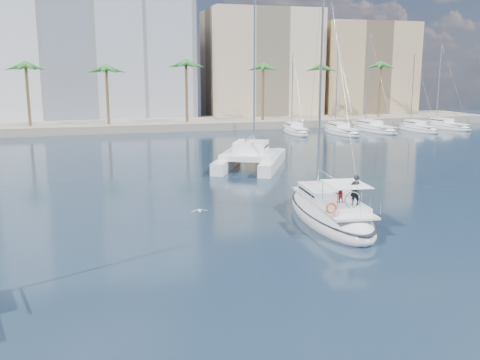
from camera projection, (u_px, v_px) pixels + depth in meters
name	position (u px, v px, depth m)	size (l,w,h in m)	color
ground	(273.00, 241.00, 29.57)	(160.00, 160.00, 0.00)	black
quay	(149.00, 124.00, 86.90)	(120.00, 14.00, 1.20)	gray
building_modern	(68.00, 42.00, 92.28)	(42.00, 16.00, 28.00)	silver
building_beige	(261.00, 66.00, 99.37)	(20.00, 14.00, 20.00)	beige
building_tan_right	(362.00, 71.00, 103.06)	(18.00, 12.00, 18.00)	tan
palm_centre	(150.00, 63.00, 81.17)	(3.60, 3.60, 12.30)	brown
palm_right	(352.00, 64.00, 90.29)	(3.60, 3.60, 12.30)	brown
main_sloop	(330.00, 212.00, 33.63)	(4.72, 11.86, 17.18)	white
catamaran	(251.00, 156.00, 51.93)	(9.88, 12.25, 16.11)	white
seagull	(199.00, 211.00, 31.60)	(1.00, 0.43, 0.18)	silver
moored_yacht_a	(295.00, 134.00, 79.20)	(2.72, 9.35, 11.90)	white
moored_yacht_b	(341.00, 134.00, 79.06)	(3.14, 10.78, 13.72)	white
moored_yacht_c	(374.00, 131.00, 82.68)	(3.55, 12.21, 15.54)	white
moored_yacht_d	(418.00, 131.00, 82.54)	(2.72, 9.35, 11.90)	white
moored_yacht_e	(446.00, 129.00, 86.17)	(3.14, 10.78, 13.72)	white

